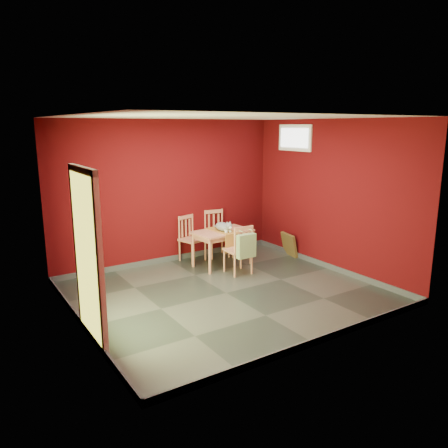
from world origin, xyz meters
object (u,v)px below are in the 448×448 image
chair_far_right (216,233)px  chair_near (239,249)px  tote_bag (246,246)px  cat (223,225)px  dining_table (222,235)px  chair_far_left (191,238)px  picture_frame (289,245)px

chair_far_right → chair_near: 1.20m
tote_bag → cat: bearing=89.9°
dining_table → chair_far_left: bearing=118.8°
chair_near → chair_far_left: bearing=105.7°
chair_far_right → cat: size_ratio=2.05×
chair_near → cat: 0.62m
chair_far_right → cat: 0.77m
dining_table → cat: 0.20m
dining_table → picture_frame: size_ratio=2.37×
tote_bag → cat: 0.77m
chair_far_left → cat: bearing=-63.3°
chair_far_right → tote_bag: chair_far_right is taller
tote_bag → picture_frame: tote_bag is taller
tote_bag → dining_table: bearing=89.2°
dining_table → chair_far_right: (0.25, 0.61, -0.12)m
cat → dining_table: bearing=59.7°
chair_far_right → cat: chair_far_right is taller
dining_table → tote_bag: (-0.01, -0.78, -0.03)m
dining_table → picture_frame: (1.48, -0.20, -0.36)m
tote_bag → picture_frame: (1.49, 0.58, -0.33)m
dining_table → chair_near: 0.58m
dining_table → chair_far_left: size_ratio=1.28×
chair_far_left → chair_far_right: chair_far_right is taller
chair_far_left → cat: 0.80m
chair_far_left → picture_frame: bearing=-24.1°
chair_near → tote_bag: (-0.01, -0.22, 0.11)m
chair_near → picture_frame: chair_near is taller
dining_table → tote_bag: bearing=-90.8°
cat → tote_bag: bearing=-106.0°
tote_bag → chair_far_left: bearing=103.1°
cat → picture_frame: 1.60m
chair_near → tote_bag: bearing=-91.6°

